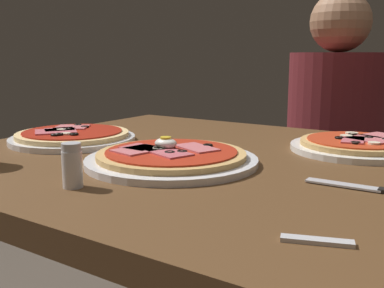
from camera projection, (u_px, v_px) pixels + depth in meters
dining_table at (213, 221)px, 0.92m from camera, size 1.02×0.86×0.78m
pizza_foreground at (171, 157)px, 0.83m from camera, size 0.31×0.31×0.05m
pizza_across_left at (357, 145)px, 0.94m from camera, size 0.27×0.27×0.03m
pizza_across_right at (73, 136)px, 1.04m from camera, size 0.28×0.28×0.03m
fork at (346, 244)px, 0.47m from camera, size 0.15×0.07×0.00m
knife at (383, 191)px, 0.66m from camera, size 0.20×0.02×0.01m
salt_shaker at (72, 166)px, 0.68m from camera, size 0.03×0.03×0.07m
diner_person at (332, 174)px, 1.62m from camera, size 0.32×0.32×1.18m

